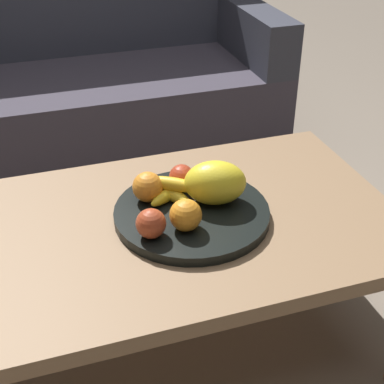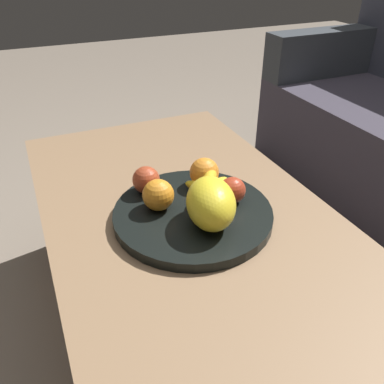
{
  "view_description": "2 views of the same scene",
  "coord_description": "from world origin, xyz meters",
  "px_view_note": "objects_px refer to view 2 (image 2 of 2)",
  "views": [
    {
      "loc": [
        -0.29,
        -1.05,
        1.21
      ],
      "look_at": [
        0.06,
        -0.0,
        0.5
      ],
      "focal_mm": 51.82,
      "sensor_mm": 36.0,
      "label": 1
    },
    {
      "loc": [
        0.77,
        -0.31,
        1.0
      ],
      "look_at": [
        0.06,
        -0.0,
        0.5
      ],
      "focal_mm": 37.43,
      "sensor_mm": 36.0,
      "label": 2
    }
  ],
  "objects_px": {
    "orange_front": "(158,195)",
    "apple_left": "(232,190)",
    "coffee_table": "(184,220)",
    "banana_bunch": "(210,188)",
    "apple_front": "(146,180)",
    "melon_large_front": "(211,203)",
    "fruit_bowl": "(192,214)",
    "orange_left": "(204,172)"
  },
  "relations": [
    {
      "from": "orange_front",
      "to": "apple_left",
      "type": "distance_m",
      "value": 0.18
    },
    {
      "from": "coffee_table",
      "to": "banana_bunch",
      "type": "xyz_separation_m",
      "value": [
        0.02,
        0.06,
        0.1
      ]
    },
    {
      "from": "orange_front",
      "to": "apple_front",
      "type": "relative_size",
      "value": 1.09
    },
    {
      "from": "melon_large_front",
      "to": "apple_front",
      "type": "distance_m",
      "value": 0.21
    },
    {
      "from": "fruit_bowl",
      "to": "apple_front",
      "type": "distance_m",
      "value": 0.15
    },
    {
      "from": "orange_left",
      "to": "apple_front",
      "type": "bearing_deg",
      "value": -101.51
    },
    {
      "from": "coffee_table",
      "to": "apple_left",
      "type": "distance_m",
      "value": 0.16
    },
    {
      "from": "orange_front",
      "to": "banana_bunch",
      "type": "height_order",
      "value": "orange_front"
    },
    {
      "from": "melon_large_front",
      "to": "banana_bunch",
      "type": "distance_m",
      "value": 0.11
    },
    {
      "from": "orange_front",
      "to": "banana_bunch",
      "type": "bearing_deg",
      "value": 88.01
    },
    {
      "from": "orange_left",
      "to": "orange_front",
      "type": "bearing_deg",
      "value": -69.96
    },
    {
      "from": "melon_large_front",
      "to": "fruit_bowl",
      "type": "bearing_deg",
      "value": -165.51
    },
    {
      "from": "orange_left",
      "to": "banana_bunch",
      "type": "height_order",
      "value": "orange_left"
    },
    {
      "from": "melon_large_front",
      "to": "orange_left",
      "type": "distance_m",
      "value": 0.17
    },
    {
      "from": "melon_large_front",
      "to": "apple_front",
      "type": "relative_size",
      "value": 2.2
    },
    {
      "from": "orange_left",
      "to": "apple_front",
      "type": "distance_m",
      "value": 0.15
    },
    {
      "from": "apple_left",
      "to": "melon_large_front",
      "type": "bearing_deg",
      "value": -55.97
    },
    {
      "from": "orange_left",
      "to": "apple_left",
      "type": "relative_size",
      "value": 1.18
    },
    {
      "from": "fruit_bowl",
      "to": "orange_left",
      "type": "height_order",
      "value": "orange_left"
    },
    {
      "from": "fruit_bowl",
      "to": "melon_large_front",
      "type": "xyz_separation_m",
      "value": [
        0.06,
        0.02,
        0.07
      ]
    },
    {
      "from": "fruit_bowl",
      "to": "apple_left",
      "type": "xyz_separation_m",
      "value": [
        0.01,
        0.1,
        0.04
      ]
    },
    {
      "from": "coffee_table",
      "to": "orange_left",
      "type": "bearing_deg",
      "value": 114.78
    },
    {
      "from": "melon_large_front",
      "to": "orange_front",
      "type": "height_order",
      "value": "melon_large_front"
    },
    {
      "from": "orange_left",
      "to": "apple_front",
      "type": "relative_size",
      "value": 1.1
    },
    {
      "from": "apple_left",
      "to": "banana_bunch",
      "type": "relative_size",
      "value": 0.43
    },
    {
      "from": "coffee_table",
      "to": "orange_left",
      "type": "height_order",
      "value": "orange_left"
    },
    {
      "from": "coffee_table",
      "to": "melon_large_front",
      "type": "height_order",
      "value": "melon_large_front"
    },
    {
      "from": "orange_front",
      "to": "apple_left",
      "type": "bearing_deg",
      "value": 75.79
    },
    {
      "from": "melon_large_front",
      "to": "apple_front",
      "type": "xyz_separation_m",
      "value": [
        -0.18,
        -0.09,
        -0.02
      ]
    },
    {
      "from": "apple_front",
      "to": "apple_left",
      "type": "xyz_separation_m",
      "value": [
        0.13,
        0.18,
        -0.0
      ]
    },
    {
      "from": "melon_large_front",
      "to": "apple_front",
      "type": "height_order",
      "value": "melon_large_front"
    },
    {
      "from": "melon_large_front",
      "to": "apple_left",
      "type": "xyz_separation_m",
      "value": [
        -0.06,
        0.09,
        -0.02
      ]
    },
    {
      "from": "apple_left",
      "to": "banana_bunch",
      "type": "xyz_separation_m",
      "value": [
        -0.04,
        -0.04,
        -0.01
      ]
    },
    {
      "from": "orange_left",
      "to": "banana_bunch",
      "type": "xyz_separation_m",
      "value": [
        0.06,
        -0.01,
        -0.01
      ]
    },
    {
      "from": "coffee_table",
      "to": "melon_large_front",
      "type": "relative_size",
      "value": 7.45
    },
    {
      "from": "banana_bunch",
      "to": "fruit_bowl",
      "type": "bearing_deg",
      "value": -61.79
    },
    {
      "from": "apple_left",
      "to": "orange_left",
      "type": "bearing_deg",
      "value": -162.91
    },
    {
      "from": "apple_front",
      "to": "banana_bunch",
      "type": "bearing_deg",
      "value": 57.2
    },
    {
      "from": "apple_front",
      "to": "apple_left",
      "type": "bearing_deg",
      "value": 54.4
    },
    {
      "from": "orange_left",
      "to": "banana_bunch",
      "type": "distance_m",
      "value": 0.06
    },
    {
      "from": "orange_front",
      "to": "banana_bunch",
      "type": "xyz_separation_m",
      "value": [
        0.0,
        0.13,
        -0.01
      ]
    },
    {
      "from": "apple_front",
      "to": "orange_front",
      "type": "bearing_deg",
      "value": 2.0
    }
  ]
}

